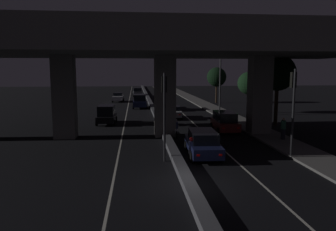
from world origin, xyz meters
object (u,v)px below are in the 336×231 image
car_black_lead_oncoming (107,114)px  car_white_third_oncoming (118,97)px  car_dark_blue_second_oncoming (140,101)px  motorcycle_black_filtering_near (191,151)px  traffic_light_right_of_median (293,98)px  motorcycle_blue_filtering_far (169,119)px  car_dark_green_fourth (166,103)px  car_dark_red_second (225,121)px  traffic_light_left_of_median (164,102)px  street_lamp (218,76)px  car_white_third (172,112)px  car_grey_fourth_oncoming (138,92)px  car_dark_blue_lead (203,143)px  motorcycle_white_filtering_mid (176,129)px  pedestrian_on_sidewalk (283,129)px

car_black_lead_oncoming → car_white_third_oncoming: size_ratio=0.97×
car_dark_blue_second_oncoming → motorcycle_black_filtering_near: size_ratio=2.46×
traffic_light_right_of_median → car_white_third_oncoming: (-12.56, 38.33, -2.93)m
car_black_lead_oncoming → motorcycle_blue_filtering_far: size_ratio=2.17×
car_dark_green_fourth → car_white_third_oncoming: (-7.15, 12.80, -0.17)m
car_dark_red_second → motorcycle_blue_filtering_far: size_ratio=2.29×
traffic_light_left_of_median → car_dark_blue_second_oncoming: size_ratio=1.24×
street_lamp → motorcycle_black_filtering_near: street_lamp is taller
traffic_light_right_of_median → motorcycle_blue_filtering_far: traffic_light_right_of_median is taller
car_dark_green_fourth → car_dark_blue_second_oncoming: (-3.53, 2.66, 0.07)m
street_lamp → motorcycle_blue_filtering_far: (-6.51, -6.69, -4.06)m
car_dark_green_fourth → car_dark_blue_second_oncoming: bearing=50.6°
car_white_third → car_grey_fourth_oncoming: bearing=8.3°
car_dark_blue_lead → car_white_third_oncoming: bearing=13.7°
traffic_light_left_of_median → car_dark_green_fourth: bearing=84.5°
car_white_third_oncoming → motorcycle_white_filtering_mid: car_white_third_oncoming is taller
car_dark_blue_lead → car_black_lead_oncoming: size_ratio=1.23×
traffic_light_right_of_median → pedestrian_on_sidewalk: 5.66m
car_black_lead_oncoming → pedestrian_on_sidewalk: 17.12m
car_dark_blue_second_oncoming → motorcycle_black_filtering_near: car_dark_blue_second_oncoming is taller
car_dark_red_second → car_white_third_oncoming: size_ratio=1.03×
traffic_light_left_of_median → pedestrian_on_sidewalk: bearing=25.9°
car_white_third_oncoming → car_grey_fourth_oncoming: bearing=164.7°
car_dark_blue_lead → car_white_third_oncoming: 38.03m
traffic_light_left_of_median → motorcycle_black_filtering_near: bearing=-2.7°
traffic_light_right_of_median → car_black_lead_oncoming: bearing=131.2°
car_dark_red_second → motorcycle_blue_filtering_far: car_dark_red_second is taller
motorcycle_blue_filtering_far → car_dark_green_fourth: bearing=-7.4°
car_dark_blue_second_oncoming → street_lamp: bearing=47.5°
car_dark_blue_lead → pedestrian_on_sidewalk: pedestrian_on_sidewalk is taller
car_white_third_oncoming → car_grey_fourth_oncoming: size_ratio=0.93×
car_dark_blue_second_oncoming → car_grey_fourth_oncoming: (-0.16, 21.89, -0.06)m
car_dark_blue_lead → car_black_lead_oncoming: 15.08m
car_dark_blue_lead → motorcycle_blue_filtering_far: car_dark_blue_lead is taller
traffic_light_left_of_median → motorcycle_blue_filtering_far: traffic_light_left_of_median is taller
traffic_light_left_of_median → car_black_lead_oncoming: size_ratio=1.32×
car_white_third_oncoming → car_dark_blue_second_oncoming: bearing=20.7°
motorcycle_black_filtering_near → motorcycle_white_filtering_mid: size_ratio=0.93×
pedestrian_on_sidewalk → car_white_third_oncoming: bearing=112.9°
traffic_light_right_of_median → motorcycle_white_filtering_mid: traffic_light_right_of_median is taller
car_black_lead_oncoming → motorcycle_black_filtering_near: 15.64m
car_dark_red_second → motorcycle_black_filtering_near: size_ratio=2.43×
traffic_light_right_of_median → car_dark_blue_lead: (-5.33, 0.99, -2.89)m
traffic_light_left_of_median → car_dark_blue_second_oncoming: traffic_light_left_of_median is taller
car_dark_blue_lead → street_lamp: bearing=-14.0°
motorcycle_blue_filtering_far → car_dark_red_second: bearing=-137.3°
traffic_light_left_of_median → car_white_third_oncoming: traffic_light_left_of_median is taller
car_dark_blue_lead → motorcycle_blue_filtering_far: (-0.89, 11.95, -0.21)m
car_grey_fourth_oncoming → motorcycle_blue_filtering_far: 37.25m
traffic_light_left_of_median → car_dark_green_fourth: size_ratio=1.28×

